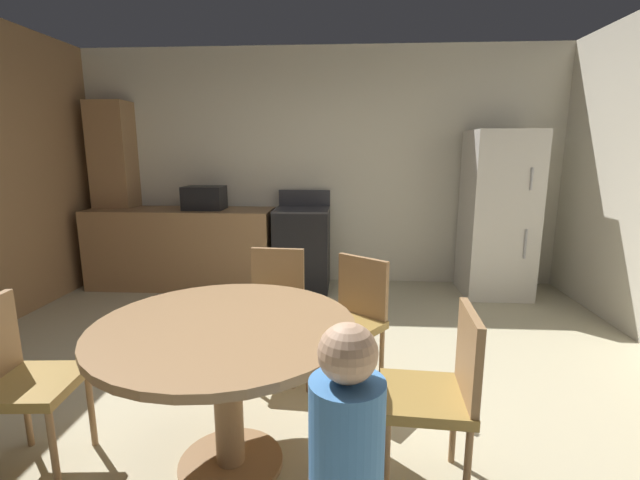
{
  "coord_description": "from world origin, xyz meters",
  "views": [
    {
      "loc": [
        0.34,
        -2.26,
        1.55
      ],
      "look_at": [
        0.13,
        0.98,
        0.89
      ],
      "focal_mm": 24.56,
      "sensor_mm": 36.0,
      "label": 1
    }
  ],
  "objects_px": {
    "oven_range": "(302,248)",
    "chair_west": "(17,375)",
    "chair_east": "(440,388)",
    "refrigerator": "(498,214)",
    "chair_north": "(275,303)",
    "chair_northeast": "(352,316)",
    "microwave": "(204,198)",
    "dining_table": "(226,354)"
  },
  "relations": [
    {
      "from": "oven_range",
      "to": "chair_west",
      "type": "bearing_deg",
      "value": -109.39
    },
    {
      "from": "chair_east",
      "to": "refrigerator",
      "type": "bearing_deg",
      "value": -108.26
    },
    {
      "from": "chair_west",
      "to": "chair_east",
      "type": "xyz_separation_m",
      "value": [
        1.99,
        0.02,
        0.0
      ]
    },
    {
      "from": "oven_range",
      "to": "chair_east",
      "type": "height_order",
      "value": "oven_range"
    },
    {
      "from": "chair_east",
      "to": "chair_north",
      "type": "bearing_deg",
      "value": -45.03
    },
    {
      "from": "chair_west",
      "to": "chair_northeast",
      "type": "distance_m",
      "value": 1.82
    },
    {
      "from": "microwave",
      "to": "chair_north",
      "type": "relative_size",
      "value": 0.51
    },
    {
      "from": "refrigerator",
      "to": "chair_east",
      "type": "relative_size",
      "value": 2.02
    },
    {
      "from": "chair_north",
      "to": "oven_range",
      "type": "bearing_deg",
      "value": -176.12
    },
    {
      "from": "refrigerator",
      "to": "chair_northeast",
      "type": "relative_size",
      "value": 2.02
    },
    {
      "from": "refrigerator",
      "to": "microwave",
      "type": "bearing_deg",
      "value": 179.11
    },
    {
      "from": "chair_north",
      "to": "chair_east",
      "type": "distance_m",
      "value": 1.41
    },
    {
      "from": "oven_range",
      "to": "chair_northeast",
      "type": "relative_size",
      "value": 1.26
    },
    {
      "from": "chair_northeast",
      "to": "oven_range",
      "type": "bearing_deg",
      "value": -128.35
    },
    {
      "from": "microwave",
      "to": "dining_table",
      "type": "bearing_deg",
      "value": -70.3
    },
    {
      "from": "chair_northeast",
      "to": "chair_east",
      "type": "bearing_deg",
      "value": 61.79
    },
    {
      "from": "oven_range",
      "to": "chair_north",
      "type": "height_order",
      "value": "oven_range"
    },
    {
      "from": "refrigerator",
      "to": "microwave",
      "type": "relative_size",
      "value": 4.0
    },
    {
      "from": "chair_west",
      "to": "chair_east",
      "type": "distance_m",
      "value": 1.99
    },
    {
      "from": "chair_north",
      "to": "chair_west",
      "type": "height_order",
      "value": "same"
    },
    {
      "from": "refrigerator",
      "to": "chair_east",
      "type": "height_order",
      "value": "refrigerator"
    },
    {
      "from": "refrigerator",
      "to": "chair_north",
      "type": "distance_m",
      "value": 2.84
    },
    {
      "from": "dining_table",
      "to": "chair_west",
      "type": "distance_m",
      "value": 1.0
    },
    {
      "from": "oven_range",
      "to": "dining_table",
      "type": "height_order",
      "value": "oven_range"
    },
    {
      "from": "microwave",
      "to": "chair_east",
      "type": "bearing_deg",
      "value": -55.58
    },
    {
      "from": "refrigerator",
      "to": "dining_table",
      "type": "relative_size",
      "value": 1.43
    },
    {
      "from": "refrigerator",
      "to": "dining_table",
      "type": "bearing_deg",
      "value": -127.21
    },
    {
      "from": "refrigerator",
      "to": "chair_north",
      "type": "bearing_deg",
      "value": -138.5
    },
    {
      "from": "chair_west",
      "to": "chair_east",
      "type": "height_order",
      "value": "same"
    },
    {
      "from": "chair_west",
      "to": "chair_north",
      "type": "bearing_deg",
      "value": 40.86
    },
    {
      "from": "oven_range",
      "to": "dining_table",
      "type": "distance_m",
      "value": 2.92
    },
    {
      "from": "oven_range",
      "to": "microwave",
      "type": "xyz_separation_m",
      "value": [
        -1.1,
        -0.0,
        0.56
      ]
    },
    {
      "from": "chair_west",
      "to": "chair_northeast",
      "type": "xyz_separation_m",
      "value": [
        1.6,
        0.87,
        0.0
      ]
    },
    {
      "from": "chair_north",
      "to": "chair_west",
      "type": "xyz_separation_m",
      "value": [
        -1.06,
        -1.08,
        0.0
      ]
    },
    {
      "from": "chair_east",
      "to": "chair_northeast",
      "type": "height_order",
      "value": "same"
    },
    {
      "from": "microwave",
      "to": "chair_east",
      "type": "relative_size",
      "value": 0.51
    },
    {
      "from": "microwave",
      "to": "chair_west",
      "type": "relative_size",
      "value": 0.51
    },
    {
      "from": "refrigerator",
      "to": "chair_west",
      "type": "bearing_deg",
      "value": -137.13
    },
    {
      "from": "refrigerator",
      "to": "chair_west",
      "type": "xyz_separation_m",
      "value": [
        -3.17,
        -2.94,
        -0.38
      ]
    },
    {
      "from": "microwave",
      "to": "dining_table",
      "type": "distance_m",
      "value": 3.12
    },
    {
      "from": "chair_northeast",
      "to": "chair_north",
      "type": "bearing_deg",
      "value": -73.24
    },
    {
      "from": "refrigerator",
      "to": "dining_table",
      "type": "height_order",
      "value": "refrigerator"
    }
  ]
}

